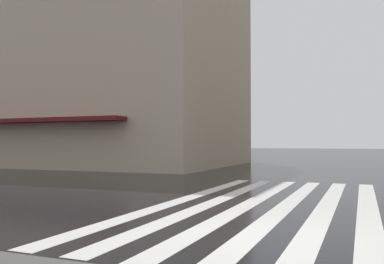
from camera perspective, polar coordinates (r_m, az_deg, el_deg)
ground_plane at (r=7.78m, az=9.77°, el=-13.92°), size 220.00×220.00×0.00m
zebra_crossing at (r=11.69m, az=13.03°, el=-9.66°), size 13.00×6.50×0.01m
haussmann_block_mid at (r=34.96m, az=-14.16°, el=14.55°), size 15.34×22.80×23.04m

